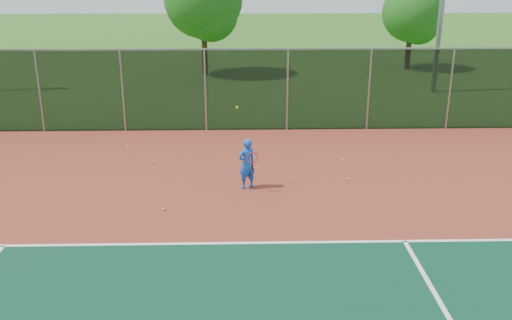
{
  "coord_description": "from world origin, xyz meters",
  "views": [
    {
      "loc": [
        -1.65,
        -8.45,
        6.07
      ],
      "look_at": [
        -1.32,
        5.0,
        1.3
      ],
      "focal_mm": 40.0,
      "sensor_mm": 36.0,
      "label": 1
    }
  ],
  "objects": [
    {
      "name": "court_apron",
      "position": [
        0.0,
        2.0,
        0.01
      ],
      "size": [
        30.0,
        20.0,
        0.02
      ],
      "primitive_type": "cube",
      "color": "maroon",
      "rests_on": "ground"
    },
    {
      "name": "fence_back",
      "position": [
        0.0,
        12.0,
        1.56
      ],
      "size": [
        30.0,
        0.06,
        3.03
      ],
      "color": "black",
      "rests_on": "court_apron"
    },
    {
      "name": "tennis_player",
      "position": [
        -1.54,
        6.31,
        0.74
      ],
      "size": [
        0.62,
        0.7,
        2.32
      ],
      "color": "blue",
      "rests_on": "court_apron"
    },
    {
      "name": "practice_ball_0",
      "position": [
        -4.48,
        8.38,
        0.06
      ],
      "size": [
        0.07,
        0.07,
        0.07
      ],
      "primitive_type": "sphere",
      "color": "#CAEB1B",
      "rests_on": "court_apron"
    },
    {
      "name": "practice_ball_1",
      "position": [
        1.37,
        6.83,
        0.06
      ],
      "size": [
        0.07,
        0.07,
        0.07
      ],
      "primitive_type": "sphere",
      "color": "#CAEB1B",
      "rests_on": "court_apron"
    },
    {
      "name": "practice_ball_3",
      "position": [
        -5.56,
        10.05,
        0.06
      ],
      "size": [
        0.07,
        0.07,
        0.07
      ],
      "primitive_type": "sphere",
      "color": "#CAEB1B",
      "rests_on": "court_apron"
    },
    {
      "name": "practice_ball_5",
      "position": [
        -3.68,
        4.82,
        0.06
      ],
      "size": [
        0.07,
        0.07,
        0.07
      ],
      "primitive_type": "sphere",
      "color": "#CAEB1B",
      "rests_on": "court_apron"
    },
    {
      "name": "practice_ball_6",
      "position": [
        1.52,
        8.41,
        0.06
      ],
      "size": [
        0.07,
        0.07,
        0.07
      ],
      "primitive_type": "sphere",
      "color": "#CAEB1B",
      "rests_on": "court_apron"
    },
    {
      "name": "tree_back_left",
      "position": [
        -3.59,
        22.76,
        3.86
      ],
      "size": [
        4.19,
        4.19,
        6.15
      ],
      "color": "#322212",
      "rests_on": "ground"
    },
    {
      "name": "tree_back_mid",
      "position": [
        8.0,
        24.19,
        3.04
      ],
      "size": [
        3.3,
        3.3,
        4.85
      ],
      "color": "#322212",
      "rests_on": "ground"
    }
  ]
}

